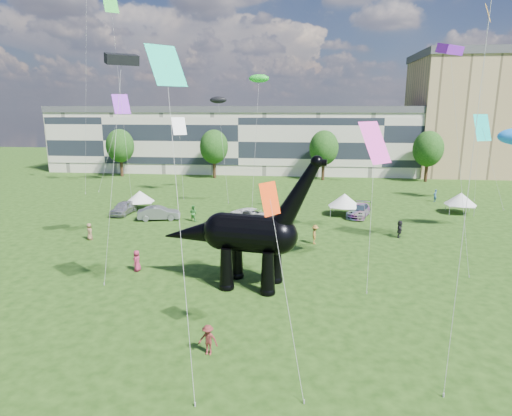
# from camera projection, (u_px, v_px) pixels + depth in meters

# --- Properties ---
(ground) EXTENTS (220.00, 220.00, 0.00)m
(ground) POSITION_uv_depth(u_px,v_px,m) (230.00, 312.00, 27.23)
(ground) COLOR #16330C
(ground) RESTS_ON ground
(terrace_row) EXTENTS (78.00, 11.00, 12.00)m
(terrace_row) POSITION_uv_depth(u_px,v_px,m) (242.00, 142.00, 86.74)
(terrace_row) COLOR beige
(terrace_row) RESTS_ON ground
(apartment_block) EXTENTS (28.00, 18.00, 22.00)m
(apartment_block) POSITION_uv_depth(u_px,v_px,m) (488.00, 117.00, 83.35)
(apartment_block) COLOR tan
(apartment_block) RESTS_ON ground
(tree_far_left) EXTENTS (5.20, 5.20, 9.44)m
(tree_far_left) POSITION_uv_depth(u_px,v_px,m) (120.00, 143.00, 80.32)
(tree_far_left) COLOR #382314
(tree_far_left) RESTS_ON ground
(tree_mid_left) EXTENTS (5.20, 5.20, 9.44)m
(tree_mid_left) POSITION_uv_depth(u_px,v_px,m) (214.00, 144.00, 78.39)
(tree_mid_left) COLOR #382314
(tree_mid_left) RESTS_ON ground
(tree_mid_right) EXTENTS (5.20, 5.20, 9.44)m
(tree_mid_right) POSITION_uv_depth(u_px,v_px,m) (324.00, 145.00, 76.24)
(tree_mid_right) COLOR #382314
(tree_mid_right) RESTS_ON ground
(tree_far_right) EXTENTS (5.20, 5.20, 9.44)m
(tree_far_right) POSITION_uv_depth(u_px,v_px,m) (428.00, 146.00, 74.31)
(tree_far_right) COLOR #382314
(tree_far_right) RESTS_ON ground
(dinosaur_sculpture) EXTENTS (12.36, 4.25, 10.06)m
(dinosaur_sculpture) POSITION_uv_depth(u_px,v_px,m) (244.00, 235.00, 30.71)
(dinosaur_sculpture) COLOR black
(dinosaur_sculpture) RESTS_ON ground
(car_silver) EXTENTS (2.20, 4.86, 1.62)m
(car_silver) POSITION_uv_depth(u_px,v_px,m) (124.00, 208.00, 52.33)
(car_silver) COLOR #B3B2B7
(car_silver) RESTS_ON ground
(car_grey) EXTENTS (5.10, 2.79, 1.59)m
(car_grey) POSITION_uv_depth(u_px,v_px,m) (159.00, 213.00, 49.67)
(car_grey) COLOR slate
(car_grey) RESTS_ON ground
(car_white) EXTENTS (5.88, 4.81, 1.49)m
(car_white) POSITION_uv_depth(u_px,v_px,m) (253.00, 215.00, 48.83)
(car_white) COLOR white
(car_white) RESTS_ON ground
(car_dark) EXTENTS (3.69, 5.68, 1.53)m
(car_dark) POSITION_uv_depth(u_px,v_px,m) (359.00, 210.00, 51.14)
(car_dark) COLOR #595960
(car_dark) RESTS_ON ground
(gazebo_near) EXTENTS (4.55, 4.55, 2.67)m
(gazebo_near) POSITION_uv_depth(u_px,v_px,m) (344.00, 200.00, 51.64)
(gazebo_near) COLOR silver
(gazebo_near) RESTS_ON ground
(gazebo_far) EXTENTS (4.23, 4.23, 2.59)m
(gazebo_far) POSITION_uv_depth(u_px,v_px,m) (461.00, 199.00, 52.58)
(gazebo_far) COLOR silver
(gazebo_far) RESTS_ON ground
(gazebo_left) EXTENTS (4.54, 4.54, 2.46)m
(gazebo_left) POSITION_uv_depth(u_px,v_px,m) (140.00, 196.00, 54.50)
(gazebo_left) COLOR silver
(gazebo_left) RESTS_ON ground
(visitors) EXTENTS (54.83, 41.52, 1.88)m
(visitors) POSITION_uv_depth(u_px,v_px,m) (231.00, 231.00, 42.27)
(visitors) COLOR brown
(visitors) RESTS_ON ground
(kites) EXTENTS (60.79, 52.40, 30.06)m
(kites) POSITION_uv_depth(u_px,v_px,m) (324.00, 82.00, 38.55)
(kites) COLOR red
(kites) RESTS_ON ground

